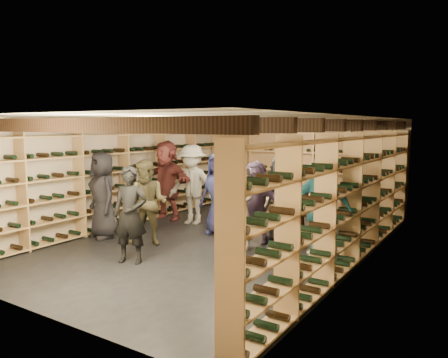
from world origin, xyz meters
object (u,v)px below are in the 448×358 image
at_px(person_0, 103,195).
at_px(person_2, 148,203).
at_px(crate_stack_left, 257,213).
at_px(person_5, 167,180).
at_px(person_8, 296,207).
at_px(person_12, 282,198).
at_px(crate_stack_right, 233,214).
at_px(person_9, 192,185).
at_px(person_3, 317,209).
at_px(person_7, 242,208).
at_px(person_4, 320,211).
at_px(person_11, 255,202).
at_px(person_6, 219,193).
at_px(crate_loose, 261,221).
at_px(person_1, 130,215).

xyz_separation_m(person_0, person_2, (1.11, 0.08, -0.06)).
xyz_separation_m(crate_stack_left, person_5, (-2.32, -0.31, 0.61)).
height_order(person_8, person_12, person_12).
height_order(crate_stack_right, person_8, person_8).
bearing_deg(person_9, person_8, -15.80).
bearing_deg(person_8, person_5, 163.93).
xyz_separation_m(person_3, person_8, (-0.49, 0.25, -0.04)).
height_order(crate_stack_right, person_5, person_5).
bearing_deg(person_7, person_4, 14.81).
bearing_deg(person_4, person_11, 155.77).
relative_size(person_6, person_8, 1.12).
relative_size(person_0, person_7, 1.14).
bearing_deg(crate_loose, person_1, -97.88).
distance_m(person_4, person_7, 1.54).
xyz_separation_m(person_0, person_3, (4.04, 1.18, -0.06)).
distance_m(crate_stack_left, person_1, 3.33).
xyz_separation_m(crate_loose, person_11, (0.59, -1.40, 0.71)).
bearing_deg(person_4, crate_stack_right, 143.79).
bearing_deg(person_4, person_7, 174.73).
distance_m(crate_stack_left, crate_loose, 0.49).
bearing_deg(person_4, person_0, -171.65).
xyz_separation_m(crate_stack_left, person_6, (-0.46, -0.84, 0.51)).
relative_size(crate_stack_left, person_6, 0.40).
bearing_deg(person_5, person_9, -1.33).
relative_size(person_8, person_11, 0.97).
height_order(person_0, person_6, person_0).
bearing_deg(person_8, person_3, -33.35).
bearing_deg(person_5, person_6, -10.58).
height_order(person_3, person_11, person_3).
relative_size(person_2, person_12, 0.96).
xyz_separation_m(crate_stack_right, person_3, (2.66, -1.57, 0.64)).
height_order(person_4, person_11, person_4).
relative_size(person_2, person_4, 0.90).
bearing_deg(crate_stack_left, person_4, -39.27).
height_order(crate_stack_right, person_12, person_12).
xyz_separation_m(person_9, person_11, (1.96, -0.59, -0.12)).
relative_size(person_1, person_7, 1.05).
bearing_deg(person_7, person_6, 163.23).
distance_m(person_4, person_9, 3.74).
relative_size(person_5, person_6, 1.12).
bearing_deg(person_3, crate_loose, 163.55).
height_order(crate_stack_right, person_4, person_4).
xyz_separation_m(person_6, person_12, (1.33, 0.24, -0.01)).
distance_m(crate_loose, person_6, 1.51).
bearing_deg(person_8, crate_loose, 130.45).
xyz_separation_m(person_1, person_9, (-0.86, 2.84, 0.11)).
distance_m(crate_stack_left, person_6, 1.09).
relative_size(person_0, person_2, 1.07).
xyz_separation_m(crate_loose, person_12, (0.98, -1.01, 0.76)).
bearing_deg(person_11, person_2, -144.87).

